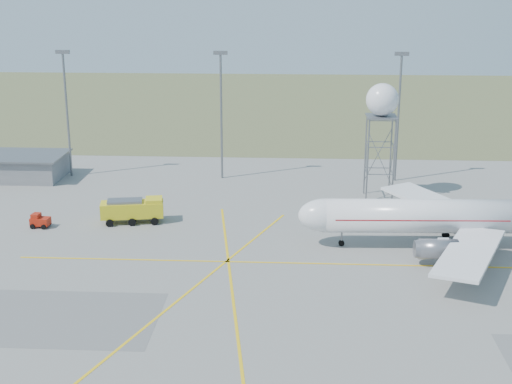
# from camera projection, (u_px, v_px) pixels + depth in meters

# --- Properties ---
(grass_strip) EXTENTS (400.00, 120.00, 0.03)m
(grass_strip) POSITION_uv_depth(u_px,v_px,m) (289.00, 103.00, 186.77)
(grass_strip) COLOR #576B3B
(grass_strip) RESTS_ON ground
(building_grey) EXTENTS (19.00, 10.00, 3.90)m
(building_grey) POSITION_uv_depth(u_px,v_px,m) (7.00, 166.00, 115.90)
(building_grey) COLOR gray
(building_grey) RESTS_ON ground
(mast_a) EXTENTS (2.20, 0.50, 20.50)m
(mast_a) POSITION_uv_depth(u_px,v_px,m) (66.00, 103.00, 114.39)
(mast_a) COLOR slate
(mast_a) RESTS_ON ground
(mast_b) EXTENTS (2.20, 0.50, 20.50)m
(mast_b) POSITION_uv_depth(u_px,v_px,m) (221.00, 105.00, 113.06)
(mast_b) COLOR slate
(mast_b) RESTS_ON ground
(mast_c) EXTENTS (2.20, 0.50, 20.50)m
(mast_c) POSITION_uv_depth(u_px,v_px,m) (399.00, 106.00, 111.56)
(mast_c) COLOR slate
(mast_c) RESTS_ON ground
(airliner_main) EXTENTS (36.37, 35.34, 12.37)m
(airliner_main) POSITION_uv_depth(u_px,v_px,m) (442.00, 217.00, 85.45)
(airliner_main) COLOR silver
(airliner_main) RESTS_ON ground
(radar_tower) EXTENTS (4.69, 4.69, 16.97)m
(radar_tower) POSITION_uv_depth(u_px,v_px,m) (381.00, 135.00, 103.42)
(radar_tower) COLOR slate
(radar_tower) RESTS_ON ground
(fire_truck) EXTENTS (8.55, 4.43, 3.28)m
(fire_truck) POSITION_uv_depth(u_px,v_px,m) (134.00, 211.00, 94.72)
(fire_truck) COLOR gold
(fire_truck) RESTS_ON ground
(baggage_tug) EXTENTS (2.51, 2.09, 1.85)m
(baggage_tug) POSITION_uv_depth(u_px,v_px,m) (40.00, 222.00, 93.09)
(baggage_tug) COLOR #A31C0B
(baggage_tug) RESTS_ON ground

